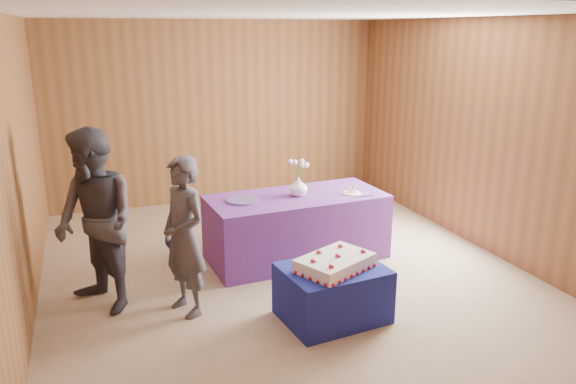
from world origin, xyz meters
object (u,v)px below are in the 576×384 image
vase (298,186)px  guest_left (184,237)px  cake_table (333,293)px  guest_right (96,222)px  serving_table (297,227)px  sheet_cake (335,263)px

vase → guest_left: guest_left is taller
cake_table → guest_right: bearing=148.5°
serving_table → vase: (0.02, -0.00, 0.48)m
cake_table → sheet_cake: size_ratio=1.10×
vase → guest_left: bearing=-149.3°
sheet_cake → guest_left: bearing=128.0°
cake_table → serving_table: size_ratio=0.45×
vase → sheet_cake: bearing=-98.3°
cake_table → sheet_cake: (0.00, -0.03, 0.31)m
cake_table → serving_table: serving_table is taller
sheet_cake → guest_right: guest_right is taller
cake_table → guest_left: size_ratio=0.60×
serving_table → sheet_cake: bearing=-100.8°
serving_table → guest_left: (-1.43, -0.86, 0.37)m
cake_table → guest_right: size_ratio=0.52×
serving_table → vase: bearing=-7.3°
cake_table → serving_table: (0.20, 1.44, 0.12)m
vase → guest_right: bearing=-166.9°
vase → guest_left: 1.68m
guest_left → vase: bearing=98.0°
guest_left → guest_right: (-0.74, 0.35, 0.12)m
vase → guest_right: (-2.19, -0.51, 0.01)m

